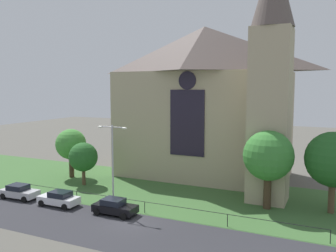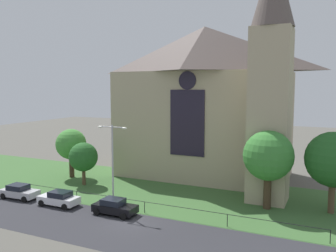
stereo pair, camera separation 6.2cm
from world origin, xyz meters
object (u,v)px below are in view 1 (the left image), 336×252
(church_building, at_px, (208,100))
(parked_car_black, at_px, (115,207))
(tree_right_far, at_px, (333,160))
(tree_left_near, at_px, (83,157))
(tree_right_near, at_px, (268,156))
(parked_car_silver, at_px, (19,192))
(parked_car_white, at_px, (59,198))
(tree_left_far, at_px, (71,145))
(streetlamp_near, at_px, (113,156))

(church_building, xyz_separation_m, parked_car_black, (-3.16, -17.78, -9.53))
(church_building, xyz_separation_m, tree_right_far, (15.43, -8.69, -5.08))
(church_building, relative_size, tree_right_far, 3.31)
(church_building, relative_size, tree_left_near, 4.93)
(tree_right_near, height_order, tree_left_near, tree_right_near)
(parked_car_silver, relative_size, parked_car_white, 1.01)
(tree_left_near, bearing_deg, tree_left_far, 148.03)
(tree_left_near, relative_size, parked_car_white, 1.24)
(tree_right_near, relative_size, tree_left_near, 1.48)
(tree_left_far, xyz_separation_m, parked_car_black, (13.12, -9.63, -3.67))
(tree_right_far, height_order, parked_car_white, tree_right_far)
(parked_car_black, bearing_deg, tree_left_near, 141.23)
(tree_right_far, bearing_deg, tree_right_near, -167.31)
(parked_car_black, bearing_deg, church_building, 79.11)
(streetlamp_near, distance_m, parked_car_black, 4.90)
(tree_right_near, distance_m, tree_right_far, 5.94)
(tree_left_far, bearing_deg, church_building, 26.58)
(church_building, xyz_separation_m, parked_car_silver, (-15.29, -17.95, -9.53))
(tree_right_near, bearing_deg, parked_car_white, -157.46)
(tree_right_far, bearing_deg, parked_car_white, -159.63)
(tree_left_far, relative_size, tree_right_far, 0.83)
(parked_car_white, bearing_deg, streetlamp_near, -164.03)
(parked_car_silver, bearing_deg, parked_car_white, -3.44)
(tree_left_far, distance_m, tree_right_near, 26.01)
(parked_car_black, bearing_deg, tree_right_near, 30.53)
(tree_left_far, distance_m, tree_right_far, 31.74)
(tree_left_near, height_order, parked_car_black, tree_left_near)
(tree_right_far, bearing_deg, parked_car_black, -153.93)
(church_building, relative_size, parked_car_silver, 6.07)
(tree_right_near, bearing_deg, parked_car_black, -148.67)
(parked_car_silver, bearing_deg, church_building, 46.84)
(tree_right_near, relative_size, parked_car_silver, 1.83)
(streetlamp_near, bearing_deg, tree_right_far, 21.25)
(streetlamp_near, relative_size, parked_car_white, 1.97)
(tree_left_near, relative_size, parked_car_silver, 1.23)
(tree_left_far, relative_size, streetlamp_near, 0.78)
(tree_left_near, distance_m, parked_car_silver, 8.37)
(church_building, bearing_deg, tree_right_near, -46.02)
(tree_left_far, height_order, tree_left_near, tree_left_far)
(tree_left_far, xyz_separation_m, parked_car_silver, (1.00, -9.80, -3.67))
(tree_left_far, height_order, tree_right_near, tree_right_near)
(church_building, height_order, tree_left_far, church_building)
(church_building, bearing_deg, tree_left_near, -139.50)
(tree_right_far, xyz_separation_m, streetlamp_near, (-19.69, -7.66, 0.11))
(tree_right_near, bearing_deg, parked_car_silver, -162.29)
(parked_car_white, distance_m, parked_car_black, 6.54)
(tree_left_near, xyz_separation_m, tree_right_far, (27.83, 1.90, 1.72))
(tree_left_near, xyz_separation_m, parked_car_white, (2.69, -7.43, -2.73))
(tree_left_far, distance_m, streetlamp_near, 14.58)
(tree_left_far, relative_size, tree_left_near, 1.23)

